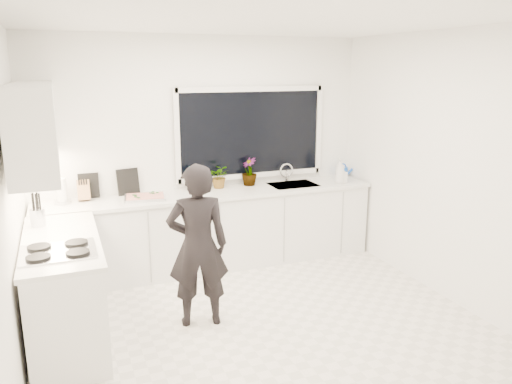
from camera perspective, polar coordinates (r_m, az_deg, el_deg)
name	(u,v)px	position (r m, az deg, el deg)	size (l,w,h in m)	color
floor	(258,321)	(4.89, 0.25, -14.54)	(4.00, 3.50, 0.02)	beige
wall_back	(204,152)	(6.05, -6.00, 4.63)	(4.00, 0.02, 2.70)	white
wall_left	(6,204)	(4.12, -26.62, -1.22)	(0.02, 3.50, 2.70)	white
wall_right	(439,166)	(5.47, 20.22, 2.84)	(0.02, 3.50, 2.70)	white
ceiling	(258,20)	(4.31, 0.29, 19.10)	(4.00, 3.50, 0.02)	white
window	(251,133)	(6.17, -0.55, 6.77)	(1.80, 0.02, 1.00)	black
base_cabinets_back	(213,231)	(5.97, -4.96, -4.47)	(3.92, 0.58, 0.88)	white
base_cabinets_left	(66,291)	(4.73, -20.93, -10.50)	(0.58, 1.60, 0.88)	white
countertop_back	(212,194)	(5.84, -5.03, -0.21)	(3.94, 0.62, 0.04)	silver
countertop_left	(61,241)	(4.57, -21.43, -5.22)	(0.62, 1.60, 0.04)	silver
upper_cabinets	(35,125)	(4.71, -23.98, 7.00)	(0.34, 2.10, 0.70)	white
sink	(293,188)	(6.22, 4.25, 0.42)	(0.58, 0.42, 0.14)	silver
faucet	(286,173)	(6.36, 3.49, 2.22)	(0.03, 0.03, 0.22)	silver
stovetop	(58,251)	(4.22, -21.67, -6.28)	(0.56, 0.48, 0.03)	black
person	(198,246)	(4.57, -6.67, -6.14)	(0.55, 0.36, 1.52)	black
pizza_tray	(145,198)	(5.64, -12.55, -0.62)	(0.44, 0.33, 0.03)	#B7B7BC
pizza	(145,196)	(5.64, -12.56, -0.45)	(0.40, 0.29, 0.01)	red
watering_can	(342,172)	(6.71, 9.83, 2.26)	(0.14, 0.14, 0.13)	blue
paper_towel_roll	(62,192)	(5.68, -21.33, 0.04)	(0.11, 0.11, 0.26)	silver
knife_block	(84,191)	(5.73, -19.11, 0.13)	(0.13, 0.10, 0.22)	olive
utensil_crock	(38,218)	(4.97, -23.67, -2.69)	(0.13, 0.13, 0.16)	silver
picture_frame_large	(89,186)	(5.82, -18.57, 0.69)	(0.22, 0.02, 0.28)	black
picture_frame_small	(128,182)	(5.85, -14.42, 1.16)	(0.25, 0.02, 0.30)	black
herb_plants	(228,175)	(6.03, -3.27, 1.97)	(0.93, 0.32, 0.34)	#26662D
soap_bottles	(341,172)	(6.33, 9.65, 2.27)	(0.16, 0.13, 0.31)	#D8BF66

